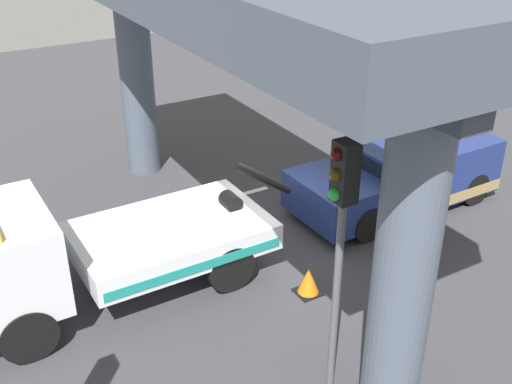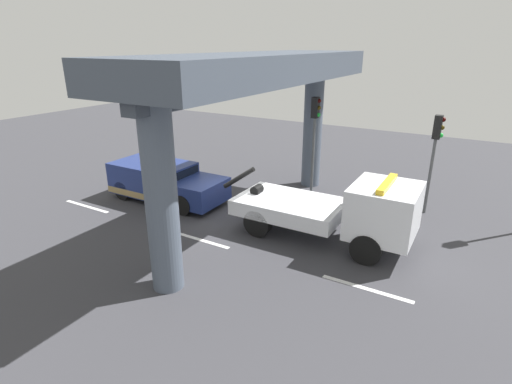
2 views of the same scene
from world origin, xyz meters
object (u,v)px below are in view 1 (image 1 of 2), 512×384
Objects in this scene: tow_truck_white at (75,251)px; traffic_light_near at (341,219)px; towed_van_green at (402,175)px; traffic_cone_orange at (308,281)px.

tow_truck_white is 1.67× the size of traffic_light_near.
tow_truck_white is 8.11m from towed_van_green.
traffic_light_near is (5.28, 4.22, 2.38)m from towed_van_green.
towed_van_green is 1.20× the size of traffic_light_near.
tow_truck_white reaches higher than traffic_cone_orange.
towed_van_green is 8.98× the size of traffic_cone_orange.
traffic_light_near reaches higher than traffic_cone_orange.
tow_truck_white reaches higher than towed_van_green.
tow_truck_white is at bearing -56.15° from traffic_light_near.
tow_truck_white is 5.43m from traffic_light_near.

